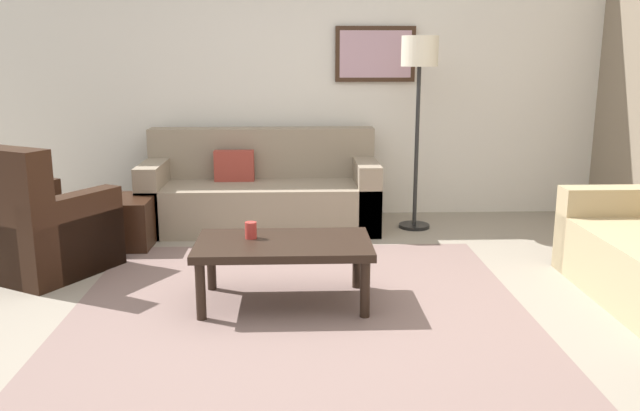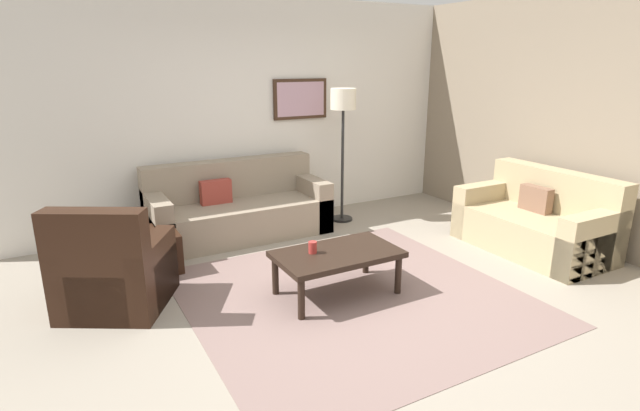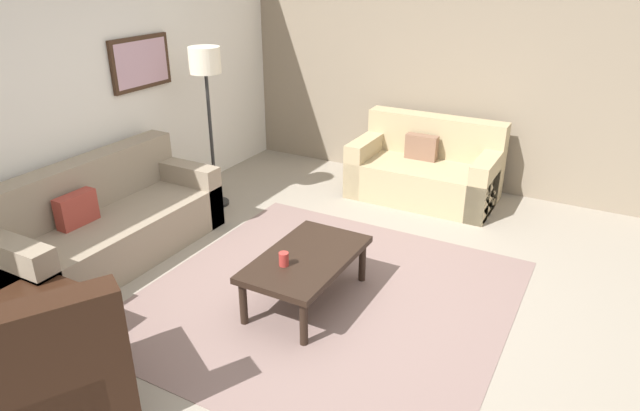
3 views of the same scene
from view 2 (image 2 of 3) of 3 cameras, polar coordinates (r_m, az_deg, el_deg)
The scene contains 12 objects.
ground_plane at distance 4.54m, azimuth 3.77°, elevation -10.40°, with size 8.00×8.00×0.00m, color gray.
rear_partition at distance 6.43m, azimuth -8.72°, elevation 10.44°, with size 6.00×0.12×2.80m, color silver.
stone_feature_panel at distance 6.26m, azimuth 28.20°, elevation 8.55°, with size 0.12×5.20×2.80m, color gray.
area_rug at distance 4.54m, azimuth 3.77°, elevation -10.36°, with size 2.83×2.80×0.01m, color #806761.
couch_main at distance 6.08m, azimuth -9.56°, elevation -0.53°, with size 2.10×0.87×0.88m.
couch_loveseat at distance 6.03m, azimuth 23.82°, elevation -1.89°, with size 0.89×1.59×0.88m.
armchair_leather at distance 4.54m, azimuth -22.71°, elevation -7.49°, with size 1.09×1.09×0.95m.
ottoman at distance 5.28m, azimuth -19.07°, elevation -5.00°, with size 0.56×0.56×0.40m, color black.
coffee_table at distance 4.45m, azimuth 1.97°, elevation -5.92°, with size 1.10×0.64×0.41m.
cup at distance 4.37m, azimuth -0.86°, elevation -4.83°, with size 0.07×0.07×0.11m, color #B2332D.
lamp_standing at distance 6.32m, azimuth 2.67°, elevation 10.59°, with size 0.32×0.32×1.71m.
framed_artwork at distance 6.63m, azimuth -2.27°, elevation 12.13°, with size 0.76×0.04×0.52m.
Camera 2 is at (-2.21, -3.40, 2.04)m, focal length 27.85 mm.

